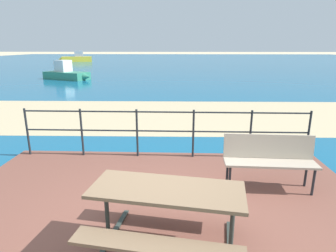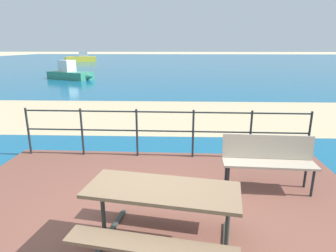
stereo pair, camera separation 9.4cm
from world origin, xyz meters
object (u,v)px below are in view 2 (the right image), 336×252
park_bench (268,157)px  boat_mid (70,73)px  boat_near (81,58)px  picnic_table (162,204)px

park_bench → boat_mid: size_ratio=0.38×
boat_mid → park_bench: bearing=-35.1°
boat_near → boat_mid: 25.05m
boat_near → park_bench: bearing=95.7°
park_bench → boat_mid: 18.78m
park_bench → boat_near: size_ratio=0.30×
boat_near → boat_mid: (7.74, -23.82, -0.14)m
park_bench → picnic_table: bearing=-132.8°
picnic_table → park_bench: bearing=53.7°
boat_near → picnic_table: bearing=93.0°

